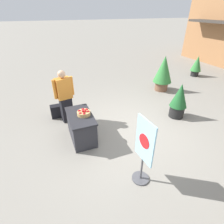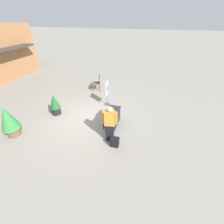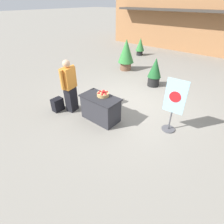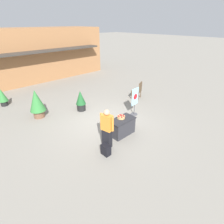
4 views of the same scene
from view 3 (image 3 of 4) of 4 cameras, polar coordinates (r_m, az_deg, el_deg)
ground_plane at (r=6.13m, az=5.69°, el=2.95°), size 120.00×120.00×0.00m
storefront_building at (r=14.73m, az=30.21°, el=25.07°), size 13.62×4.59×3.99m
display_table at (r=5.10m, az=-3.74°, el=1.23°), size 1.14×0.62×0.75m
apple_basket at (r=4.93m, az=-2.97°, el=5.91°), size 0.34×0.34×0.16m
person_visitor at (r=5.48m, az=-13.71°, el=8.13°), size 0.34×0.60×1.64m
backpack at (r=5.86m, az=-17.32°, el=2.35°), size 0.24×0.34×0.42m
poster_board at (r=4.70m, az=19.43°, el=2.19°), size 0.52×0.36×1.48m
potted_plant_far_right at (r=9.00m, az=4.64°, el=18.59°), size 0.78×0.78×1.48m
potted_plant_near_right at (r=7.37m, az=13.80°, el=12.70°), size 0.54×0.54×1.15m
potted_plant_far_left at (r=11.81m, az=9.18°, el=20.54°), size 0.53×0.53×1.04m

